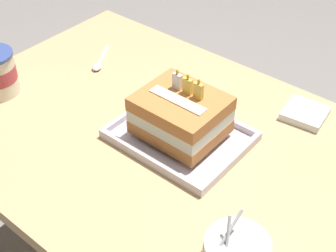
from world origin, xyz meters
TOP-DOWN VIEW (x-y plane):
  - dining_table at (0.00, 0.00)m, footprint 1.12×0.78m
  - foil_tray at (0.06, 0.02)m, footprint 0.31×0.24m
  - birthday_cake at (0.06, 0.02)m, footprint 0.19×0.16m
  - serving_spoon_near_tray at (-0.32, 0.12)m, footprint 0.09×0.14m
  - napkin_pile at (0.25, 0.29)m, footprint 0.11×0.11m

SIDE VIEW (x-z plane):
  - dining_table at x=0.00m, z-range 0.25..0.96m
  - serving_spoon_near_tray at x=-0.32m, z-range 0.70..0.72m
  - foil_tray at x=0.06m, z-range 0.70..0.72m
  - napkin_pile at x=0.25m, z-range 0.70..0.72m
  - birthday_cake at x=0.06m, z-range 0.70..0.85m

